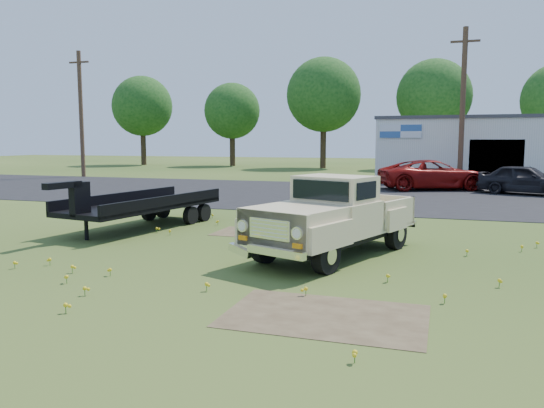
{
  "coord_description": "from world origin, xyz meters",
  "views": [
    {
      "loc": [
        3.12,
        -10.6,
        2.63
      ],
      "look_at": [
        -0.65,
        1.0,
        1.17
      ],
      "focal_mm": 35.0,
      "sensor_mm": 36.0,
      "label": 1
    }
  ],
  "objects": [
    {
      "name": "ground",
      "position": [
        0.0,
        0.0,
        0.0
      ],
      "size": [
        140.0,
        140.0,
        0.0
      ],
      "primitive_type": "plane",
      "color": "#2F4A17",
      "rests_on": "ground"
    },
    {
      "name": "dirt_patch_b",
      "position": [
        -2.0,
        3.5,
        0.0
      ],
      "size": [
        2.2,
        1.6,
        0.01
      ],
      "primitive_type": "cube",
      "color": "#4C3C28",
      "rests_on": "ground"
    },
    {
      "name": "red_pickup",
      "position": [
        2.58,
        19.12,
        0.79
      ],
      "size": [
        6.26,
        4.61,
        1.58
      ],
      "primitive_type": "imported",
      "rotation": [
        0.0,
        0.0,
        1.96
      ],
      "color": "maroon",
      "rests_on": "ground"
    },
    {
      "name": "dark_sedan",
      "position": [
        6.9,
        17.74,
        0.73
      ],
      "size": [
        4.63,
        3.12,
        1.46
      ],
      "primitive_type": "imported",
      "rotation": [
        0.0,
        0.0,
        1.22
      ],
      "color": "black",
      "rests_on": "ground"
    },
    {
      "name": "utility_pole_west",
      "position": [
        -22.0,
        22.0,
        4.6
      ],
      "size": [
        1.6,
        0.3,
        9.0
      ],
      "color": "#493321",
      "rests_on": "ground"
    },
    {
      "name": "flatbed_trailer",
      "position": [
        -5.5,
        3.29,
        0.8
      ],
      "size": [
        2.92,
        6.13,
        1.61
      ],
      "primitive_type": null,
      "rotation": [
        0.0,
        0.0,
        -0.17
      ],
      "color": "black",
      "rests_on": "ground"
    },
    {
      "name": "dirt_patch_a",
      "position": [
        1.5,
        -3.0,
        0.0
      ],
      "size": [
        3.0,
        2.0,
        0.01
      ],
      "primitive_type": "cube",
      "color": "#4C3C28",
      "rests_on": "ground"
    },
    {
      "name": "treeline_d",
      "position": [
        2.0,
        40.5,
        6.62
      ],
      "size": [
        6.72,
        6.72,
        10.0
      ],
      "color": "#352618",
      "rests_on": "ground"
    },
    {
      "name": "asphalt_lot",
      "position": [
        0.0,
        15.0,
        0.0
      ],
      "size": [
        90.0,
        14.0,
        0.02
      ],
      "primitive_type": "cube",
      "color": "black",
      "rests_on": "ground"
    },
    {
      "name": "treeline_c",
      "position": [
        -8.0,
        39.5,
        6.93
      ],
      "size": [
        7.04,
        7.04,
        10.47
      ],
      "color": "#352618",
      "rests_on": "ground"
    },
    {
      "name": "treeline_b",
      "position": [
        -18.0,
        41.0,
        5.67
      ],
      "size": [
        5.76,
        5.76,
        8.57
      ],
      "color": "#352618",
      "rests_on": "ground"
    },
    {
      "name": "utility_pole_mid",
      "position": [
        4.0,
        22.0,
        4.6
      ],
      "size": [
        1.6,
        0.3,
        9.0
      ],
      "color": "#493321",
      "rests_on": "ground"
    },
    {
      "name": "vintage_pickup_truck",
      "position": [
        0.78,
        1.24,
        0.92
      ],
      "size": [
        3.65,
        5.46,
        1.85
      ],
      "primitive_type": null,
      "rotation": [
        0.0,
        0.0,
        -0.36
      ],
      "color": "#CFB68B",
      "rests_on": "ground"
    },
    {
      "name": "treeline_a",
      "position": [
        -28.0,
        40.0,
        6.3
      ],
      "size": [
        6.4,
        6.4,
        9.52
      ],
      "color": "#352618",
      "rests_on": "ground"
    },
    {
      "name": "commercial_building",
      "position": [
        6.0,
        26.99,
        2.1
      ],
      "size": [
        14.2,
        8.2,
        4.15
      ],
      "color": "silver",
      "rests_on": "ground"
    }
  ]
}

